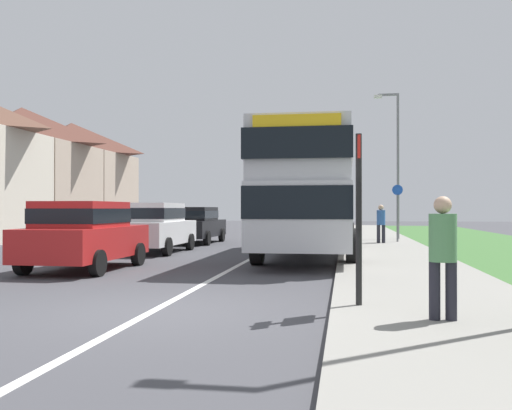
{
  "coord_description": "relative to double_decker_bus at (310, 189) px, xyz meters",
  "views": [
    {
      "loc": [
        2.8,
        -7.92,
        1.52
      ],
      "look_at": [
        0.69,
        5.36,
        1.6
      ],
      "focal_mm": 39.32,
      "sensor_mm": 36.0,
      "label": 1
    }
  ],
  "objects": [
    {
      "name": "ground_plane",
      "position": [
        -1.72,
        -9.75,
        -2.14
      ],
      "size": [
        120.0,
        120.0,
        0.0
      ],
      "primitive_type": "plane",
      "color": "#424247"
    },
    {
      "name": "lane_marking_centre",
      "position": [
        -1.72,
        -1.75,
        -2.14
      ],
      "size": [
        0.14,
        60.0,
        0.01
      ],
      "primitive_type": "cube",
      "color": "silver",
      "rests_on": "ground_plane"
    },
    {
      "name": "pavement_near_side",
      "position": [
        2.48,
        -3.75,
        -2.08
      ],
      "size": [
        3.2,
        68.0,
        0.12
      ],
      "primitive_type": "cube",
      "color": "gray",
      "rests_on": "ground_plane"
    },
    {
      "name": "double_decker_bus",
      "position": [
        0.0,
        0.0,
        0.0
      ],
      "size": [
        2.8,
        10.31,
        3.7
      ],
      "color": "#BCBCC1",
      "rests_on": "ground_plane"
    },
    {
      "name": "parked_car_red",
      "position": [
        -5.26,
        -4.76,
        -1.22
      ],
      "size": [
        1.99,
        4.0,
        1.68
      ],
      "color": "#B21E1E",
      "rests_on": "ground_plane"
    },
    {
      "name": "parked_car_white",
      "position": [
        -5.36,
        0.7,
        -1.21
      ],
      "size": [
        1.89,
        4.28,
        1.7
      ],
      "color": "silver",
      "rests_on": "ground_plane"
    },
    {
      "name": "parked_car_black",
      "position": [
        -5.36,
        5.95,
        -1.27
      ],
      "size": [
        1.92,
        4.48,
        1.58
      ],
      "color": "black",
      "rests_on": "ground_plane"
    },
    {
      "name": "pedestrian_at_stop",
      "position": [
        2.29,
        -10.39,
        -1.17
      ],
      "size": [
        0.34,
        0.34,
        1.67
      ],
      "color": "#23232D",
      "rests_on": "ground_plane"
    },
    {
      "name": "pedestrian_walking_away",
      "position": [
        2.52,
        5.51,
        -1.17
      ],
      "size": [
        0.34,
        0.34,
        1.67
      ],
      "color": "#23232D",
      "rests_on": "ground_plane"
    },
    {
      "name": "bus_stop_sign",
      "position": [
        1.28,
        -9.42,
        -0.6
      ],
      "size": [
        0.09,
        0.52,
        2.6
      ],
      "color": "black",
      "rests_on": "ground_plane"
    },
    {
      "name": "cycle_route_sign",
      "position": [
        3.27,
        6.56,
        -0.71
      ],
      "size": [
        0.44,
        0.08,
        2.52
      ],
      "color": "slate",
      "rests_on": "ground_plane"
    },
    {
      "name": "street_lamp_mid",
      "position": [
        3.39,
        8.81,
        1.81
      ],
      "size": [
        1.14,
        0.2,
        6.83
      ],
      "color": "slate",
      "rests_on": "ground_plane"
    },
    {
      "name": "house_terrace_far_side",
      "position": [
        -16.56,
        10.78,
        1.41
      ],
      "size": [
        7.09,
        17.01,
        7.1
      ],
      "color": "beige",
      "rests_on": "ground_plane"
    }
  ]
}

